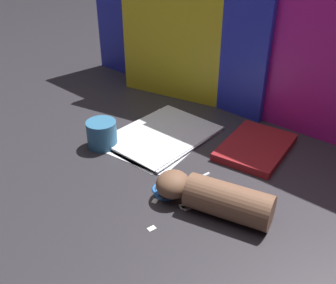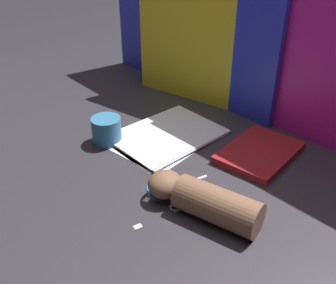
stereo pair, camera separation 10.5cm
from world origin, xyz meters
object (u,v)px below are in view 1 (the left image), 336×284
at_px(hand_forearm, 214,197).
at_px(mug, 102,134).
at_px(scissors, 173,188).
at_px(book_closed, 256,147).
at_px(paper_stack, 162,136).

xyz_separation_m(hand_forearm, mug, (-0.41, 0.03, -0.00)).
relative_size(hand_forearm, mug, 3.33).
bearing_deg(scissors, book_closed, 76.53).
distance_m(paper_stack, book_closed, 0.28).
relative_size(scissors, mug, 1.99).
bearing_deg(hand_forearm, paper_stack, 149.66).
height_order(book_closed, hand_forearm, hand_forearm).
distance_m(book_closed, mug, 0.44).
height_order(book_closed, mug, mug).
xyz_separation_m(book_closed, scissors, (-0.07, -0.29, -0.01)).
bearing_deg(mug, scissors, -6.21).
distance_m(paper_stack, scissors, 0.25).
bearing_deg(book_closed, hand_forearm, -80.36).
height_order(paper_stack, book_closed, book_closed).
xyz_separation_m(paper_stack, scissors, (0.18, -0.18, -0.00)).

